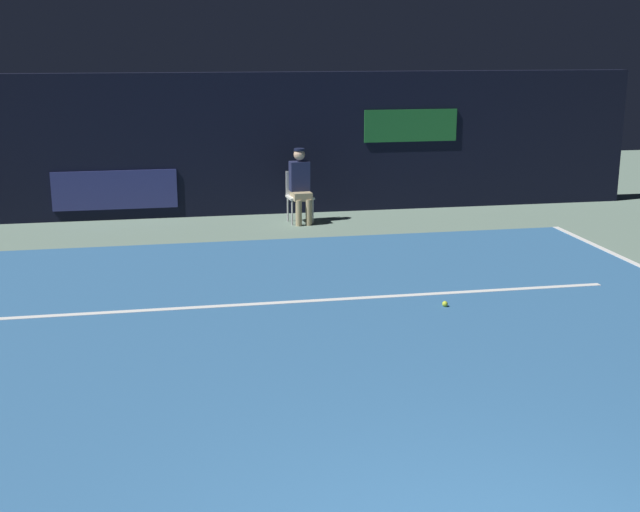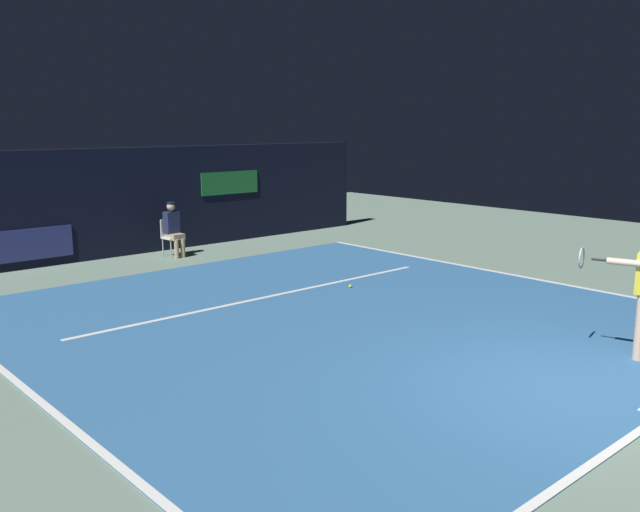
% 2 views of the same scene
% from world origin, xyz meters
% --- Properties ---
extents(ground_plane, '(29.57, 29.57, 0.00)m').
position_xyz_m(ground_plane, '(0.00, 4.24, 0.00)').
color(ground_plane, slate).
extents(court_surface, '(9.99, 10.47, 0.01)m').
position_xyz_m(court_surface, '(0.00, 4.24, 0.01)').
color(court_surface, '#336699').
rests_on(court_surface, ground).
extents(line_service, '(7.79, 0.10, 0.01)m').
position_xyz_m(line_service, '(0.00, 6.07, 0.01)').
color(line_service, white).
rests_on(line_service, court_surface).
extents(back_wall, '(14.65, 0.33, 2.60)m').
position_xyz_m(back_wall, '(-0.00, 11.73, 1.30)').
color(back_wall, black).
rests_on(back_wall, ground).
extents(line_judge_on_chair, '(0.47, 0.55, 1.32)m').
position_xyz_m(line_judge_on_chair, '(0.67, 10.71, 0.69)').
color(line_judge_on_chair, white).
rests_on(line_judge_on_chair, ground).
extents(tennis_ball, '(0.07, 0.07, 0.07)m').
position_xyz_m(tennis_ball, '(1.58, 5.55, 0.05)').
color(tennis_ball, '#CCE033').
rests_on(tennis_ball, court_surface).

